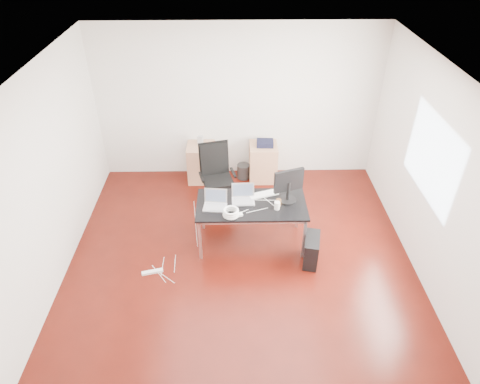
{
  "coord_description": "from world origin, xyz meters",
  "views": [
    {
      "loc": [
        -0.09,
        -4.58,
        4.43
      ],
      "look_at": [
        0.0,
        0.55,
        0.85
      ],
      "focal_mm": 32.0,
      "sensor_mm": 36.0,
      "label": 1
    }
  ],
  "objects_px": {
    "office_chair": "(216,173)",
    "pc_tower": "(311,250)",
    "filing_cabinet_right": "(263,162)",
    "filing_cabinet_left": "(202,163)",
    "desk": "(251,207)"
  },
  "relations": [
    {
      "from": "desk",
      "to": "filing_cabinet_left",
      "type": "height_order",
      "value": "desk"
    },
    {
      "from": "filing_cabinet_right",
      "to": "pc_tower",
      "type": "bearing_deg",
      "value": -76.0
    },
    {
      "from": "desk",
      "to": "filing_cabinet_right",
      "type": "relative_size",
      "value": 2.29
    },
    {
      "from": "filing_cabinet_left",
      "to": "filing_cabinet_right",
      "type": "bearing_deg",
      "value": 0.0
    },
    {
      "from": "filing_cabinet_right",
      "to": "pc_tower",
      "type": "distance_m",
      "value": 2.33
    },
    {
      "from": "office_chair",
      "to": "filing_cabinet_left",
      "type": "bearing_deg",
      "value": 97.4
    },
    {
      "from": "office_chair",
      "to": "filing_cabinet_left",
      "type": "relative_size",
      "value": 1.54
    },
    {
      "from": "desk",
      "to": "filing_cabinet_left",
      "type": "xyz_separation_m",
      "value": [
        -0.85,
        1.81,
        -0.33
      ]
    },
    {
      "from": "filing_cabinet_right",
      "to": "pc_tower",
      "type": "xyz_separation_m",
      "value": [
        0.56,
        -2.25,
        -0.13
      ]
    },
    {
      "from": "office_chair",
      "to": "pc_tower",
      "type": "bearing_deg",
      "value": -61.07
    },
    {
      "from": "office_chair",
      "to": "filing_cabinet_right",
      "type": "relative_size",
      "value": 1.54
    },
    {
      "from": "office_chair",
      "to": "filing_cabinet_left",
      "type": "xyz_separation_m",
      "value": [
        -0.3,
        0.76,
        -0.26
      ]
    },
    {
      "from": "office_chair",
      "to": "pc_tower",
      "type": "distance_m",
      "value": 2.08
    },
    {
      "from": "filing_cabinet_left",
      "to": "pc_tower",
      "type": "xyz_separation_m",
      "value": [
        1.7,
        -2.25,
        -0.13
      ]
    },
    {
      "from": "pc_tower",
      "to": "office_chair",
      "type": "bearing_deg",
      "value": 145.35
    }
  ]
}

